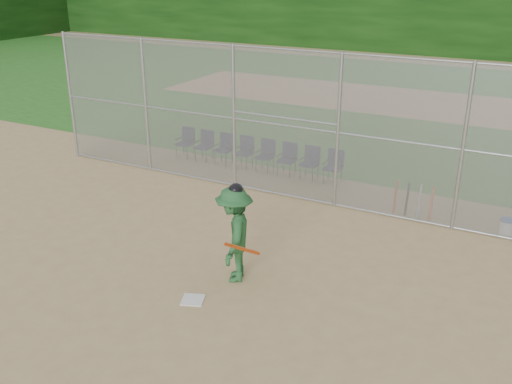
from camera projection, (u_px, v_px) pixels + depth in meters
The scene contains 16 objects.
ground at pixel (197, 285), 11.32m from camera, with size 100.00×100.00×0.00m, color tan.
grass_strip at pixel (414, 103), 26.09m from camera, with size 100.00×100.00×0.00m, color #25641E.
dirt_patch_far at pixel (414, 102), 26.09m from camera, with size 24.00×24.00×0.00m, color tan.
backstop_fence at pixel (301, 125), 14.65m from camera, with size 16.09×0.09×4.00m.
home_plate at pixel (193, 300), 10.80m from camera, with size 0.41×0.41×0.02m, color silver.
batter_at_plate at pixel (235, 234), 11.19m from camera, with size 1.19×1.48×2.06m.
water_cooler at pixel (506, 227), 13.35m from camera, with size 0.31×0.31×0.40m.
spare_bats at pixel (413, 200), 14.29m from camera, with size 0.96×0.28×0.85m.
chair_0 at pixel (185, 143), 18.61m from camera, with size 0.54×0.52×0.96m, color #0E1036, non-canonical shape.
chair_1 at pixel (204, 146), 18.29m from camera, with size 0.54×0.52×0.96m, color #0E1036, non-canonical shape.
chair_2 at pixel (223, 149), 17.97m from camera, with size 0.54×0.52×0.96m, color #0E1036, non-canonical shape.
chair_3 at pixel (244, 153), 17.66m from camera, with size 0.54×0.52×0.96m, color #0E1036, non-canonical shape.
chair_4 at pixel (265, 156), 17.34m from camera, with size 0.54×0.52×0.96m, color #0E1036, non-canonical shape.
chair_5 at pixel (287, 160), 17.02m from camera, with size 0.54×0.52×0.96m, color #0E1036, non-canonical shape.
chair_6 at pixel (309, 163), 16.70m from camera, with size 0.54×0.52×0.96m, color #0E1036, non-canonical shape.
chair_7 at pixel (333, 167), 16.39m from camera, with size 0.54×0.52×0.96m, color #0E1036, non-canonical shape.
Camera 1 is at (5.61, -8.14, 5.94)m, focal length 40.00 mm.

